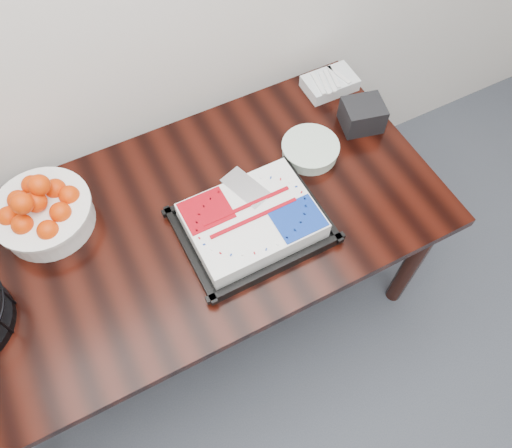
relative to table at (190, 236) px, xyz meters
name	(u,v)px	position (x,y,z in m)	size (l,w,h in m)	color
table	(190,236)	(0.00, 0.00, 0.00)	(1.80, 0.90, 0.75)	black
cake_tray	(252,222)	(0.19, -0.12, 0.13)	(0.49, 0.39, 0.10)	black
tangerine_bowl	(41,209)	(-0.42, 0.22, 0.18)	(0.33, 0.33, 0.21)	white
plate_stack	(310,150)	(0.53, 0.07, 0.11)	(0.21, 0.21, 0.05)	white
fork_bag	(330,83)	(0.78, 0.33, 0.12)	(0.21, 0.14, 0.06)	silver
napkin_box	(362,115)	(0.78, 0.10, 0.14)	(0.15, 0.13, 0.11)	black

